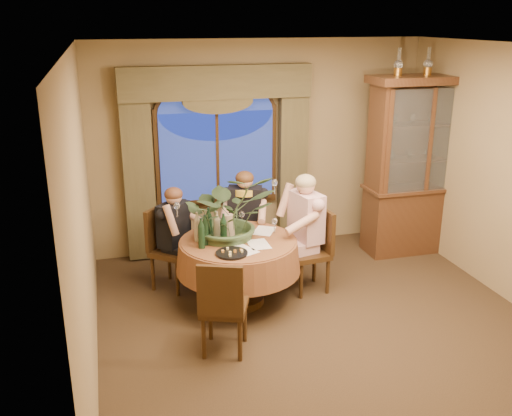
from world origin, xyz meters
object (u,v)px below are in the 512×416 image
object	(u,v)px
person_back	(174,238)
person_scarf	(245,222)
wine_bottle_1	(217,226)
oil_lamp_center	(428,61)
chair_back	(172,250)
centerpiece_plant	(228,181)
wine_bottle_5	(205,230)
china_cabinet	(419,166)
chair_front_left	(224,305)
wine_bottle_2	(224,228)
wine_bottle_4	(201,233)
oil_lamp_left	(399,62)
olive_bowl	(242,238)
person_pink	(306,232)
wine_bottle_0	(197,227)
oil_lamp_right	(457,61)
dining_table	(239,272)
stoneware_vase	(228,226)
chair_back_right	(240,233)
chair_right	(309,252)

from	to	relation	value
person_back	person_scarf	size ratio (longest dim) A/B	0.94
wine_bottle_1	person_back	bearing A→B (deg)	125.53
oil_lamp_center	chair_back	xyz separation A→B (m)	(-3.33, -0.32, -2.05)
centerpiece_plant	wine_bottle_5	size ratio (longest dim) A/B	3.34
china_cabinet	chair_front_left	xyz separation A→B (m)	(-3.03, -1.80, -0.70)
chair_front_left	wine_bottle_2	bearing A→B (deg)	99.21
chair_front_left	wine_bottle_4	distance (m)	0.91
oil_lamp_left	wine_bottle_5	world-z (taller)	oil_lamp_left
olive_bowl	wine_bottle_4	xyz separation A→B (m)	(-0.47, -0.10, 0.14)
person_pink	centerpiece_plant	size ratio (longest dim) A/B	1.26
person_pink	wine_bottle_0	size ratio (longest dim) A/B	4.19
wine_bottle_1	wine_bottle_2	distance (m)	0.10
oil_lamp_right	wine_bottle_5	bearing A→B (deg)	-165.03
oil_lamp_right	wine_bottle_4	world-z (taller)	oil_lamp_right
wine_bottle_5	dining_table	bearing A→B (deg)	5.14
stoneware_vase	chair_back	bearing A→B (deg)	139.70
person_scarf	wine_bottle_2	xyz separation A→B (m)	(-0.45, -0.85, 0.26)
china_cabinet	wine_bottle_4	xyz separation A→B (m)	(-3.10, -1.01, -0.26)
person_scarf	wine_bottle_5	distance (m)	1.10
chair_front_left	wine_bottle_2	world-z (taller)	wine_bottle_2
person_scarf	centerpiece_plant	xyz separation A→B (m)	(-0.35, -0.67, 0.73)
dining_table	olive_bowl	bearing A→B (deg)	-19.82
oil_lamp_right	chair_back_right	xyz separation A→B (m)	(-2.85, -0.01, -2.05)
oil_lamp_right	wine_bottle_1	world-z (taller)	oil_lamp_right
person_pink	oil_lamp_center	bearing A→B (deg)	-81.77
oil_lamp_center	centerpiece_plant	size ratio (longest dim) A/B	0.31
oil_lamp_center	olive_bowl	world-z (taller)	oil_lamp_center
wine_bottle_5	stoneware_vase	bearing A→B (deg)	23.68
person_scarf	chair_right	bearing A→B (deg)	147.49
chair_back_right	china_cabinet	bearing A→B (deg)	-164.95
chair_back	person_scarf	bearing A→B (deg)	145.60
person_scarf	dining_table	bearing A→B (deg)	90.00
chair_back_right	person_pink	xyz separation A→B (m)	(0.62, -0.69, 0.21)
chair_back_right	wine_bottle_1	xyz separation A→B (m)	(-0.46, -0.83, 0.44)
oil_lamp_center	person_back	world-z (taller)	oil_lamp_center
oil_lamp_left	person_pink	xyz separation A→B (m)	(-1.41, -0.70, -1.84)
olive_bowl	wine_bottle_1	size ratio (longest dim) A/B	0.45
oil_lamp_center	chair_back	size ratio (longest dim) A/B	0.35
wine_bottle_0	wine_bottle_1	world-z (taller)	same
oil_lamp_left	oil_lamp_right	xyz separation A→B (m)	(0.82, 0.00, 0.00)
oil_lamp_left	oil_lamp_center	size ratio (longest dim) A/B	1.00
wine_bottle_4	china_cabinet	bearing A→B (deg)	17.99
person_scarf	olive_bowl	xyz separation A→B (m)	(-0.24, -0.83, 0.12)
chair_back	wine_bottle_1	bearing A→B (deg)	80.59
chair_back_right	centerpiece_plant	bearing A→B (deg)	82.60
oil_lamp_left	wine_bottle_2	distance (m)	3.06
dining_table	chair_right	size ratio (longest dim) A/B	1.43
oil_lamp_right	wine_bottle_4	distance (m)	3.99
person_back	person_scarf	distance (m)	0.93
person_back	wine_bottle_0	world-z (taller)	person_back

